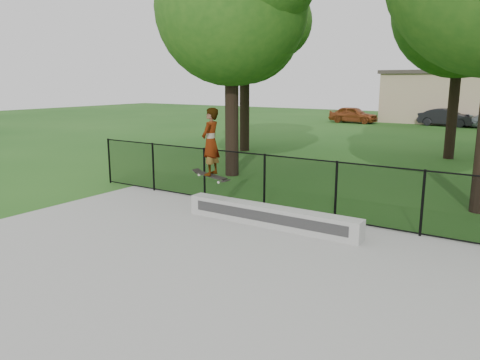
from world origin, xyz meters
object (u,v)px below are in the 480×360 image
at_px(grind_ledge, 270,216).
at_px(car_a, 353,115).
at_px(skater_airborne, 211,143).
at_px(car_b, 447,117).

bearing_deg(grind_ledge, car_a, 106.40).
xyz_separation_m(grind_ledge, skater_airborne, (-1.62, -0.13, 1.63)).
xyz_separation_m(grind_ledge, car_b, (-1.38, 29.72, 0.37)).
relative_size(car_a, skater_airborne, 2.19).
distance_m(grind_ledge, car_a, 29.84).
bearing_deg(car_a, skater_airborne, -164.00).
height_order(car_b, skater_airborne, skater_airborne).
bearing_deg(car_b, car_a, 103.83).
bearing_deg(car_b, skater_airborne, -175.50).
bearing_deg(skater_airborne, grind_ledge, 4.71).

